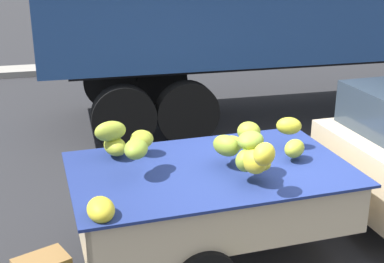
{
  "coord_description": "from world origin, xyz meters",
  "views": [
    {
      "loc": [
        -2.23,
        -4.81,
        3.34
      ],
      "look_at": [
        -0.79,
        0.82,
        1.24
      ],
      "focal_mm": 50.1,
      "sensor_mm": 36.0,
      "label": 1
    }
  ],
  "objects": [
    {
      "name": "pickup_truck",
      "position": [
        1.23,
        0.2,
        0.89
      ],
      "size": [
        5.21,
        2.0,
        1.7
      ],
      "rotation": [
        0.0,
        0.0,
        0.05
      ],
      "color": "#CCB793",
      "rests_on": "ground"
    },
    {
      "name": "curb_strip",
      "position": [
        0.0,
        9.44,
        0.08
      ],
      "size": [
        80.0,
        0.8,
        0.16
      ],
      "primitive_type": "cube",
      "color": "gray",
      "rests_on": "ground"
    },
    {
      "name": "ground",
      "position": [
        0.0,
        0.0,
        0.0
      ],
      "size": [
        220.0,
        220.0,
        0.0
      ],
      "primitive_type": "plane",
      "color": "#28282B"
    }
  ]
}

